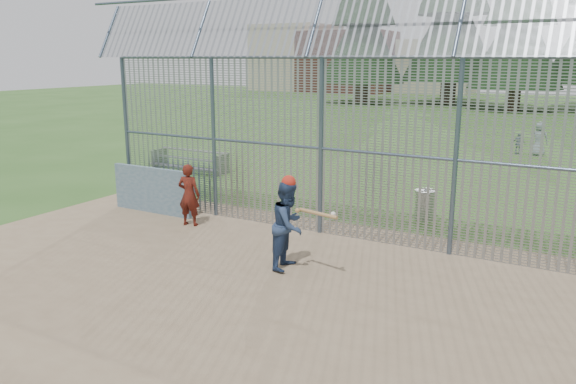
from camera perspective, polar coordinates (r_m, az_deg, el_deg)
The scene contains 12 objects.
ground at distance 10.32m, azimuth -5.56°, elevation -9.31°, with size 120.00×120.00×0.00m, color #2D511E.
dirt_infield at distance 9.95m, azimuth -7.24°, elevation -10.20°, with size 14.00×10.00×0.02m, color #756047.
dugout_wall at distance 15.08m, azimuth -13.63°, elevation 0.19°, with size 2.50×0.12×1.20m, color #38566B.
batter at distance 10.73m, azimuth 0.07°, elevation -3.38°, with size 0.83×0.65×1.71m, color navy.
onlooker at distance 13.70m, azimuth -10.03°, elevation -0.29°, with size 0.55×0.36×1.51m, color maroon.
bg_kid_standing at distance 25.45m, azimuth 24.15°, elevation 4.94°, with size 0.71×0.46×1.45m, color slate.
bg_kid_seated at distance 25.64m, azimuth 22.38°, elevation 4.56°, with size 0.54×0.22×0.91m, color slate.
batting_gear at distance 10.45m, azimuth 0.64°, elevation 0.37°, with size 1.26×0.41×0.65m.
trash_can at distance 14.59m, azimuth 13.79°, elevation -1.23°, with size 0.56×0.56×0.82m.
bleacher at distance 20.53m, azimuth -9.97°, elevation 3.24°, with size 3.00×0.95×0.72m.
backstop_fence at distance 11.90m, azimuth 11.10°, elevation 5.37°, with size 20.09×0.81×5.30m.
distant_buildings at distance 70.37m, azimuth 5.66°, elevation 13.11°, with size 26.50×10.50×8.00m.
Camera 1 is at (5.54, -7.75, 3.99)m, focal length 35.00 mm.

